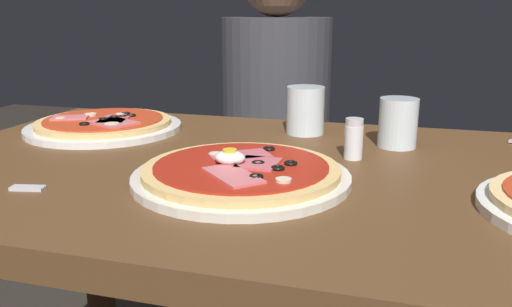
# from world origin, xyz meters

# --- Properties ---
(dining_table) EXTENTS (1.18, 0.71, 0.76)m
(dining_table) POSITION_xyz_m (0.00, 0.00, 0.63)
(dining_table) COLOR brown
(dining_table) RESTS_ON ground
(pizza_foreground) EXTENTS (0.31, 0.31, 0.05)m
(pizza_foreground) POSITION_xyz_m (-0.02, -0.09, 0.77)
(pizza_foreground) COLOR silver
(pizza_foreground) RESTS_ON dining_table
(pizza_across_left) EXTENTS (0.31, 0.31, 0.03)m
(pizza_across_left) POSITION_xyz_m (-0.39, 0.15, 0.77)
(pizza_across_left) COLOR white
(pizza_across_left) RESTS_ON dining_table
(water_glass_near) EXTENTS (0.07, 0.07, 0.09)m
(water_glass_near) POSITION_xyz_m (0.01, 0.23, 0.80)
(water_glass_near) COLOR silver
(water_glass_near) RESTS_ON dining_table
(water_glass_far) EXTENTS (0.07, 0.07, 0.09)m
(water_glass_far) POSITION_xyz_m (0.18, 0.17, 0.80)
(water_glass_far) COLOR silver
(water_glass_far) RESTS_ON dining_table
(salt_shaker) EXTENTS (0.03, 0.03, 0.07)m
(salt_shaker) POSITION_xyz_m (0.12, 0.07, 0.79)
(salt_shaker) COLOR white
(salt_shaker) RESTS_ON dining_table
(diner_person) EXTENTS (0.32, 0.32, 1.18)m
(diner_person) POSITION_xyz_m (-0.17, 0.72, 0.56)
(diner_person) COLOR black
(diner_person) RESTS_ON ground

